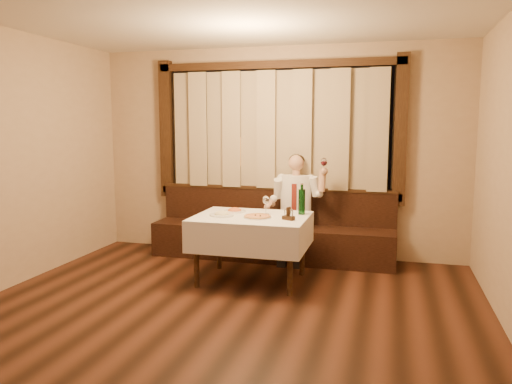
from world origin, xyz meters
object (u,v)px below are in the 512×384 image
(dining_table, at_px, (251,225))
(green_bottle, at_px, (302,201))
(banquette, at_px, (272,235))
(pizza, at_px, (257,216))
(cruet_caddy, at_px, (289,215))
(seated_man, at_px, (295,200))
(pasta_red, at_px, (235,209))
(pasta_cream, at_px, (222,212))

(dining_table, relative_size, green_bottle, 3.56)
(banquette, bearing_deg, pizza, -85.13)
(banquette, height_order, pizza, banquette)
(pizza, xyz_separation_m, cruet_caddy, (0.36, -0.03, 0.04))
(dining_table, height_order, seated_man, seated_man)
(banquette, distance_m, seated_man, 0.60)
(pasta_red, relative_size, green_bottle, 0.73)
(dining_table, distance_m, pasta_cream, 0.36)
(green_bottle, bearing_deg, cruet_caddy, -102.30)
(pizza, bearing_deg, dining_table, 136.01)
(pizza, xyz_separation_m, pasta_cream, (-0.42, 0.01, 0.03))
(dining_table, bearing_deg, seated_man, 70.85)
(banquette, distance_m, pasta_red, 0.99)
(dining_table, distance_m, cruet_caddy, 0.49)
(banquette, xyz_separation_m, seated_man, (0.32, -0.09, 0.50))
(green_bottle, relative_size, cruet_caddy, 2.46)
(dining_table, relative_size, pizza, 4.10)
(cruet_caddy, bearing_deg, pizza, -161.99)
(banquette, height_order, pasta_cream, banquette)
(pasta_red, distance_m, cruet_caddy, 0.78)
(green_bottle, bearing_deg, pasta_cream, -159.75)
(dining_table, distance_m, green_bottle, 0.63)
(banquette, distance_m, pizza, 1.21)
(cruet_caddy, bearing_deg, green_bottle, 101.17)
(pasta_cream, xyz_separation_m, cruet_caddy, (0.77, -0.05, 0.01))
(dining_table, height_order, cruet_caddy, cruet_caddy)
(pasta_red, xyz_separation_m, cruet_caddy, (0.71, -0.32, 0.01))
(banquette, xyz_separation_m, pasta_red, (-0.26, -0.83, 0.48))
(dining_table, xyz_separation_m, green_bottle, (0.53, 0.24, 0.26))
(banquette, height_order, seated_man, seated_man)
(banquette, distance_m, green_bottle, 1.12)
(pizza, height_order, pasta_cream, pasta_cream)
(dining_table, bearing_deg, green_bottle, 24.01)
(banquette, height_order, pasta_red, banquette)
(dining_table, xyz_separation_m, pasta_cream, (-0.32, -0.08, 0.14))
(dining_table, bearing_deg, pizza, -43.99)
(dining_table, height_order, pasta_red, pasta_red)
(green_bottle, distance_m, cruet_caddy, 0.38)
(pizza, height_order, pasta_red, pasta_red)
(pasta_cream, bearing_deg, seated_man, 57.47)
(pasta_red, bearing_deg, seated_man, 51.83)
(pasta_red, distance_m, pasta_cream, 0.28)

